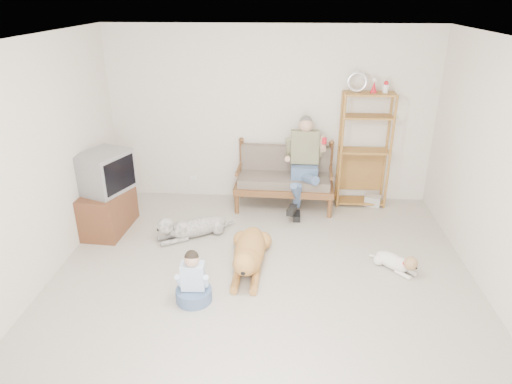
# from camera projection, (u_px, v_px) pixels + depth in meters

# --- Properties ---
(floor) EXTENTS (5.50, 5.50, 0.00)m
(floor) POSITION_uv_depth(u_px,v_px,m) (261.00, 298.00, 5.05)
(floor) COLOR beige
(floor) RESTS_ON ground
(ceiling) EXTENTS (5.50, 5.50, 0.00)m
(ceiling) POSITION_uv_depth(u_px,v_px,m) (262.00, 43.00, 3.96)
(ceiling) COLOR white
(ceiling) RESTS_ON ground
(wall_back) EXTENTS (5.00, 0.00, 5.00)m
(wall_back) POSITION_uv_depth(u_px,v_px,m) (270.00, 116.00, 7.02)
(wall_back) COLOR beige
(wall_back) RESTS_ON ground
(wall_left) EXTENTS (0.00, 5.50, 5.50)m
(wall_left) POSITION_uv_depth(u_px,v_px,m) (17.00, 180.00, 4.65)
(wall_left) COLOR beige
(wall_left) RESTS_ON ground
(loveseat) EXTENTS (1.53, 0.77, 0.95)m
(loveseat) POSITION_uv_depth(u_px,v_px,m) (284.00, 176.00, 7.06)
(loveseat) COLOR brown
(loveseat) RESTS_ON ground
(man) EXTENTS (0.55, 0.78, 1.27)m
(man) POSITION_uv_depth(u_px,v_px,m) (303.00, 171.00, 6.78)
(man) COLOR #4B638A
(man) RESTS_ON loveseat
(etagere) EXTENTS (0.79, 0.34, 2.07)m
(etagere) POSITION_uv_depth(u_px,v_px,m) (364.00, 149.00, 6.93)
(etagere) COLOR #A26F33
(etagere) RESTS_ON ground
(book_stack) EXTENTS (0.29, 0.25, 0.15)m
(book_stack) POSITION_uv_depth(u_px,v_px,m) (373.00, 201.00, 7.21)
(book_stack) COLOR silver
(book_stack) RESTS_ON ground
(tv_stand) EXTENTS (0.56, 0.93, 0.60)m
(tv_stand) POSITION_uv_depth(u_px,v_px,m) (108.00, 210.00, 6.40)
(tv_stand) COLOR brown
(tv_stand) RESTS_ON ground
(crt_tv) EXTENTS (0.73, 0.80, 0.55)m
(crt_tv) POSITION_uv_depth(u_px,v_px,m) (105.00, 172.00, 6.17)
(crt_tv) COLOR gray
(crt_tv) RESTS_ON tv_stand
(wall_outlet) EXTENTS (0.12, 0.02, 0.08)m
(wall_outlet) POSITION_uv_depth(u_px,v_px,m) (194.00, 178.00, 7.50)
(wall_outlet) COLOR white
(wall_outlet) RESTS_ON ground
(golden_retriever) EXTENTS (0.41, 1.53, 0.46)m
(golden_retriever) POSITION_uv_depth(u_px,v_px,m) (249.00, 254.00, 5.55)
(golden_retriever) COLOR #A7733A
(golden_retriever) RESTS_ON ground
(shaggy_dog) EXTENTS (1.05, 0.71, 0.36)m
(shaggy_dog) POSITION_uv_depth(u_px,v_px,m) (191.00, 227.00, 6.26)
(shaggy_dog) COLOR white
(shaggy_dog) RESTS_ON ground
(terrier) EXTENTS (0.53, 0.55, 0.26)m
(terrier) POSITION_uv_depth(u_px,v_px,m) (398.00, 262.00, 5.51)
(terrier) COLOR white
(terrier) RESTS_ON ground
(child) EXTENTS (0.39, 0.39, 0.62)m
(child) POSITION_uv_depth(u_px,v_px,m) (193.00, 283.00, 4.93)
(child) COLOR #4B638A
(child) RESTS_ON ground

